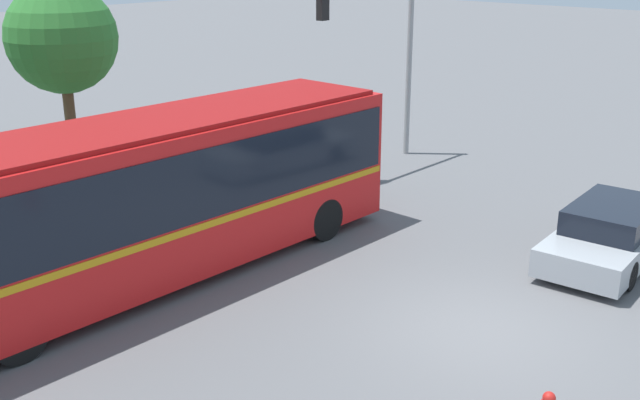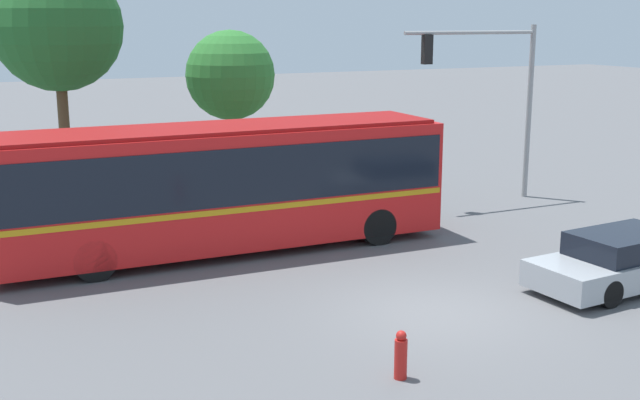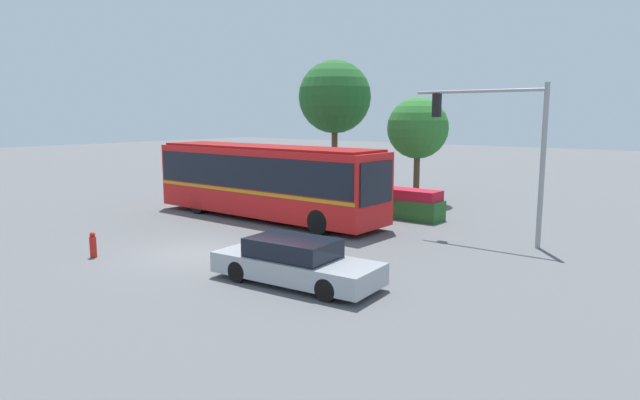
% 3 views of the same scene
% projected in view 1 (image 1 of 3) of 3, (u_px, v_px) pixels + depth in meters
% --- Properties ---
extents(ground_plane, '(140.00, 140.00, 0.00)m').
position_uv_depth(ground_plane, '(476.00, 330.00, 13.54)').
color(ground_plane, '#5B5B5E').
extents(city_bus, '(11.89, 2.75, 3.30)m').
position_uv_depth(city_bus, '(146.00, 192.00, 15.05)').
color(city_bus, red).
rests_on(city_bus, ground).
extents(sedan_foreground, '(5.00, 2.18, 1.28)m').
position_uv_depth(sedan_foreground, '(613.00, 232.00, 16.48)').
color(sedan_foreground, '#9EA3A8').
rests_on(sedan_foreground, ground).
extents(traffic_light_pole, '(5.01, 0.24, 5.78)m').
position_uv_depth(traffic_light_pole, '(384.00, 37.00, 22.71)').
color(traffic_light_pole, gray).
rests_on(traffic_light_pole, ground).
extents(flowering_hedge, '(10.59, 1.18, 1.35)m').
position_uv_depth(flowering_hedge, '(103.00, 192.00, 18.93)').
color(flowering_hedge, '#286028').
rests_on(flowering_hedge, ground).
extents(street_tree_centre, '(3.22, 3.22, 5.59)m').
position_uv_depth(street_tree_centre, '(62.00, 39.00, 21.86)').
color(street_tree_centre, brown).
rests_on(street_tree_centre, ground).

